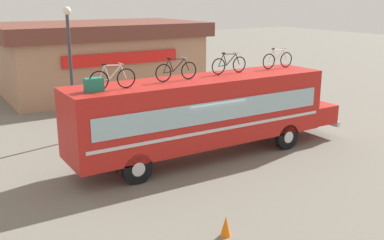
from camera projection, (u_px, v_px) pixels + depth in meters
ground_plane at (201, 157)px, 18.18m from camera, size 120.00×120.00×0.00m
bus at (206, 111)px, 17.80m from camera, size 12.19×2.39×3.23m
luggage_bag_1 at (94, 85)px, 14.85m from camera, size 0.58×0.40×0.44m
rooftop_bicycle_1 at (113, 79)px, 15.10m from camera, size 1.66×0.44×0.91m
rooftop_bicycle_2 at (176, 71)px, 16.75m from camera, size 1.75×0.44×0.88m
rooftop_bicycle_3 at (229, 64)px, 18.31m from camera, size 1.70×0.44×0.88m
rooftop_bicycle_4 at (277, 60)px, 19.67m from camera, size 1.68×0.44×0.89m
roadside_building at (100, 57)px, 30.26m from camera, size 13.18×8.07×4.62m
traffic_cone at (226, 226)px, 12.14m from camera, size 0.29×0.29×0.58m
street_lamp at (70, 60)px, 19.44m from camera, size 0.35×0.35×5.86m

